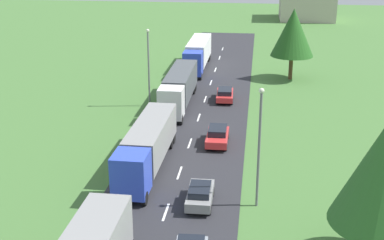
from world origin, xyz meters
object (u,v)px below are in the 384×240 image
object	(u,v)px
tree_elm	(293,33)
distant_building	(307,1)
truck_third	(179,87)
car_fourth	(217,136)
car_fifth	(225,94)
lamppost_second	(259,143)
truck_second	(147,145)
car_third	(200,194)
truck_fourth	(198,53)
lamppost_third	(149,64)

from	to	relation	value
tree_elm	distant_building	world-z (taller)	tree_elm
truck_third	car_fourth	size ratio (longest dim) A/B	3.16
car_fifth	lamppost_second	xyz separation A→B (m)	(3.87, -24.08, 3.96)
truck_second	car_third	xyz separation A→B (m)	(4.84, -5.44, -1.29)
car_fourth	lamppost_second	size ratio (longest dim) A/B	0.49
truck_fourth	tree_elm	distance (m)	13.78
truck_second	truck_third	bearing A→B (deg)	89.89
truck_third	truck_fourth	bearing A→B (deg)	89.71
car_third	lamppost_second	bearing A→B (deg)	6.21
car_fifth	lamppost_second	bearing A→B (deg)	-80.87
car_fifth	tree_elm	xyz separation A→B (m)	(7.81, 10.68, 5.27)
truck_second	lamppost_third	size ratio (longest dim) A/B	1.55
distant_building	tree_elm	bearing A→B (deg)	-96.40
car_third	lamppost_third	xyz separation A→B (m)	(-8.04, 21.76, 3.90)
truck_third	car_fourth	bearing A→B (deg)	-64.82
car_fifth	distant_building	xyz separation A→B (m)	(13.64, 62.63, 3.03)
lamppost_second	car_fifth	bearing A→B (deg)	99.13
truck_second	truck_third	size ratio (longest dim) A/B	0.98
car_third	tree_elm	xyz separation A→B (m)	(7.88, 35.19, 5.25)
car_fourth	lamppost_third	world-z (taller)	lamppost_third
truck_fourth	car_fifth	xyz separation A→B (m)	(4.79, -14.70, -1.42)
truck_third	car_fifth	distance (m)	5.55
truck_second	car_third	distance (m)	7.40
truck_second	car_third	size ratio (longest dim) A/B	3.28
car_fifth	lamppost_second	distance (m)	24.71
car_fourth	car_fifth	bearing A→B (deg)	90.98
truck_third	lamppost_third	world-z (taller)	lamppost_third
car_third	car_fourth	world-z (taller)	car_fourth
truck_second	distant_building	world-z (taller)	distant_building
lamppost_second	distant_building	size ratio (longest dim) A/B	0.72
truck_fourth	lamppost_second	distance (m)	39.82
car_fifth	car_fourth	bearing A→B (deg)	-89.02
car_third	truck_third	bearing A→B (deg)	102.20
car_fourth	distant_building	bearing A→B (deg)	79.95
car_third	distant_building	world-z (taller)	distant_building
car_third	car_fifth	size ratio (longest dim) A/B	0.91
car_fourth	car_fifth	distance (m)	13.12
distant_building	car_fifth	bearing A→B (deg)	-102.29
tree_elm	truck_second	bearing A→B (deg)	-113.16
car_fourth	lamppost_second	distance (m)	12.20
truck_second	car_fourth	size ratio (longest dim) A/B	3.11
truck_third	truck_fourth	size ratio (longest dim) A/B	1.01
truck_fourth	car_fourth	distance (m)	28.30
truck_second	truck_third	xyz separation A→B (m)	(0.03, 16.82, 0.05)
truck_second	tree_elm	bearing A→B (deg)	66.84
truck_second	lamppost_third	world-z (taller)	lamppost_third
lamppost_third	truck_third	bearing A→B (deg)	8.74
car_third	tree_elm	bearing A→B (deg)	77.37
car_fifth	tree_elm	bearing A→B (deg)	53.81
truck_second	car_fifth	distance (m)	19.73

